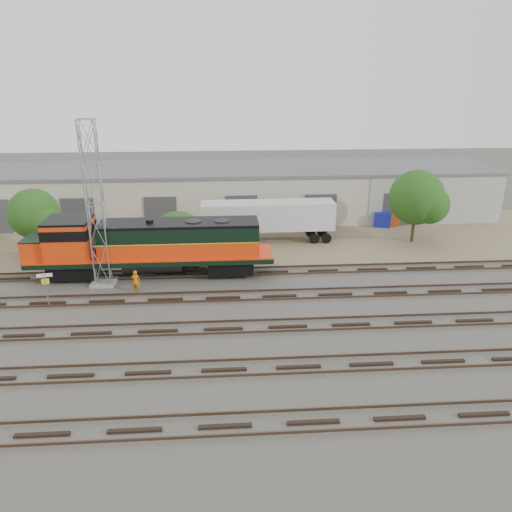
{
  "coord_description": "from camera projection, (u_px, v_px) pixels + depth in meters",
  "views": [
    {
      "loc": [
        0.12,
        -30.3,
        15.05
      ],
      "look_at": [
        2.5,
        4.0,
        2.2
      ],
      "focal_mm": 35.0,
      "sensor_mm": 36.0,
      "label": 1
    }
  ],
  "objects": [
    {
      "name": "tracks",
      "position": [
        223.0,
        329.0,
        30.75
      ],
      "size": [
        80.0,
        20.4,
        0.28
      ],
      "color": "black",
      "rests_on": "ground"
    },
    {
      "name": "locomotive",
      "position": [
        147.0,
        245.0,
        37.93
      ],
      "size": [
        18.57,
        3.26,
        4.46
      ],
      "color": "black",
      "rests_on": "tracks"
    },
    {
      "name": "tree_west",
      "position": [
        36.0,
        215.0,
        42.62
      ],
      "size": [
        4.54,
        4.32,
        5.65
      ],
      "color": "#382619",
      "rests_on": "ground"
    },
    {
      "name": "dumpster_red",
      "position": [
        390.0,
        219.0,
        51.2
      ],
      "size": [
        1.92,
        1.87,
        1.4
      ],
      "primitive_type": "cube",
      "rotation": [
        0.0,
        0.0,
        0.4
      ],
      "color": "maroon",
      "rests_on": "ground"
    },
    {
      "name": "ground",
      "position": [
        223.0,
        308.0,
        33.58
      ],
      "size": [
        140.0,
        140.0,
        0.0
      ],
      "primitive_type": "plane",
      "color": "#47423A",
      "rests_on": "ground"
    },
    {
      "name": "tree_east",
      "position": [
        420.0,
        199.0,
        45.03
      ],
      "size": [
        5.21,
        4.96,
        6.7
      ],
      "color": "#382619",
      "rests_on": "ground"
    },
    {
      "name": "signal_tower",
      "position": [
        96.0,
        208.0,
        35.4
      ],
      "size": [
        1.77,
        1.77,
        11.98
      ],
      "rotation": [
        0.0,
        0.0,
        0.1
      ],
      "color": "gray",
      "rests_on": "ground"
    },
    {
      "name": "dirt_strip",
      "position": [
        222.0,
        238.0,
        47.59
      ],
      "size": [
        80.0,
        16.0,
        0.02
      ],
      "primitive_type": "cube",
      "color": "#726047",
      "rests_on": "ground"
    },
    {
      "name": "sign_post",
      "position": [
        46.0,
        283.0,
        33.3
      ],
      "size": [
        0.98,
        0.23,
        2.42
      ],
      "color": "gray",
      "rests_on": "ground"
    },
    {
      "name": "semi_trailer",
      "position": [
        271.0,
        217.0,
        45.95
      ],
      "size": [
        12.24,
        2.59,
        3.76
      ],
      "rotation": [
        0.0,
        0.0,
        0.01
      ],
      "color": "silver",
      "rests_on": "ground"
    },
    {
      "name": "tree_mid",
      "position": [
        181.0,
        242.0,
        40.39
      ],
      "size": [
        4.97,
        4.73,
        4.73
      ],
      "color": "#382619",
      "rests_on": "ground"
    },
    {
      "name": "worker",
      "position": [
        136.0,
        281.0,
        35.78
      ],
      "size": [
        0.65,
        0.48,
        1.66
      ],
      "primitive_type": "imported",
      "rotation": [
        0.0,
        0.0,
        3.0
      ],
      "color": "orange",
      "rests_on": "ground"
    },
    {
      "name": "dumpster_blue",
      "position": [
        382.0,
        219.0,
        51.01
      ],
      "size": [
        1.93,
        1.86,
        1.5
      ],
      "primitive_type": "cube",
      "rotation": [
        0.0,
        0.0,
        -0.26
      ],
      "color": "#151E95",
      "rests_on": "ground"
    },
    {
      "name": "warehouse",
      "position": [
        221.0,
        192.0,
        54.12
      ],
      "size": [
        58.4,
        10.4,
        5.3
      ],
      "color": "beige",
      "rests_on": "ground"
    }
  ]
}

